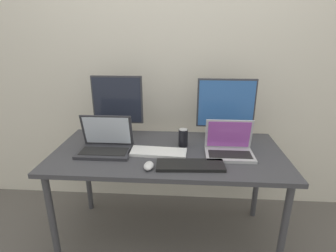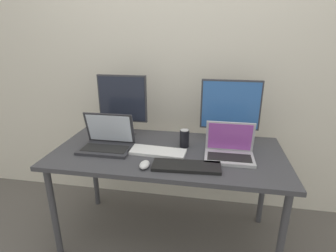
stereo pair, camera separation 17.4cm
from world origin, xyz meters
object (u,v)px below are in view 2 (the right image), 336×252
(monitor_center, at_px, (230,110))
(keyboard_main, at_px, (186,166))
(monitor_left, at_px, (123,103))
(laptop_silver, at_px, (107,141))
(laptop_secondary, at_px, (229,149))
(mouse_by_keyboard, at_px, (145,165))
(work_desk, at_px, (168,159))
(keyboard_aux, at_px, (157,152))
(soda_can_near_keyboard, at_px, (184,138))

(monitor_center, bearing_deg, keyboard_main, -118.51)
(monitor_left, height_order, laptop_silver, monitor_left)
(monitor_center, bearing_deg, monitor_left, -179.11)
(laptop_secondary, height_order, keyboard_main, laptop_secondary)
(mouse_by_keyboard, bearing_deg, laptop_secondary, 25.54)
(work_desk, bearing_deg, keyboard_main, -55.64)
(keyboard_aux, relative_size, mouse_by_keyboard, 3.91)
(soda_can_near_keyboard, bearing_deg, laptop_silver, -166.72)
(work_desk, xyz_separation_m, keyboard_main, (0.15, -0.22, 0.08))
(work_desk, bearing_deg, laptop_silver, -175.50)
(work_desk, xyz_separation_m, soda_can_near_keyboard, (0.10, 0.09, 0.13))
(keyboard_aux, bearing_deg, keyboard_main, -34.41)
(mouse_by_keyboard, bearing_deg, laptop_silver, 145.89)
(monitor_left, relative_size, laptop_secondary, 1.52)
(work_desk, height_order, laptop_secondary, laptop_secondary)
(keyboard_main, bearing_deg, laptop_silver, 158.88)
(monitor_center, xyz_separation_m, laptop_secondary, (-0.00, -0.29, -0.19))
(work_desk, distance_m, mouse_by_keyboard, 0.29)
(laptop_silver, distance_m, keyboard_aux, 0.36)
(monitor_left, bearing_deg, keyboard_aux, -41.84)
(work_desk, distance_m, keyboard_main, 0.28)
(laptop_silver, height_order, keyboard_main, laptop_silver)
(work_desk, distance_m, keyboard_aux, 0.11)
(keyboard_main, height_order, mouse_by_keyboard, mouse_by_keyboard)
(laptop_silver, bearing_deg, monitor_left, 84.96)
(work_desk, xyz_separation_m, laptop_silver, (-0.42, -0.03, 0.12))
(monitor_left, xyz_separation_m, soda_can_near_keyboard, (0.50, -0.16, -0.19))
(laptop_secondary, xyz_separation_m, soda_can_near_keyboard, (-0.31, 0.12, 0.01))
(laptop_secondary, relative_size, keyboard_aux, 0.82)
(keyboard_main, distance_m, mouse_by_keyboard, 0.25)
(monitor_left, xyz_separation_m, laptop_silver, (-0.02, -0.28, -0.20))
(monitor_center, relative_size, soda_can_near_keyboard, 3.62)
(laptop_secondary, bearing_deg, mouse_by_keyboard, -155.22)
(keyboard_main, bearing_deg, keyboard_aux, 138.57)
(monitor_center, xyz_separation_m, keyboard_aux, (-0.48, -0.31, -0.23))
(laptop_silver, relative_size, keyboard_main, 0.86)
(monitor_left, bearing_deg, laptop_silver, -95.04)
(laptop_secondary, bearing_deg, keyboard_aux, -177.22)
(work_desk, xyz_separation_m, mouse_by_keyboard, (-0.10, -0.26, 0.08))
(work_desk, height_order, keyboard_main, keyboard_main)
(keyboard_aux, distance_m, soda_can_near_keyboard, 0.22)
(monitor_left, xyz_separation_m, laptop_secondary, (0.80, -0.28, -0.20))
(monitor_center, distance_m, laptop_secondary, 0.34)
(work_desk, height_order, laptop_silver, laptop_silver)
(monitor_center, xyz_separation_m, soda_can_near_keyboard, (-0.31, -0.17, -0.18))
(keyboard_main, bearing_deg, soda_can_near_keyboard, 95.83)
(monitor_center, distance_m, laptop_silver, 0.90)
(mouse_by_keyboard, xyz_separation_m, soda_can_near_keyboard, (0.20, 0.35, 0.04))
(laptop_silver, height_order, laptop_secondary, laptop_silver)
(work_desk, distance_m, laptop_silver, 0.44)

